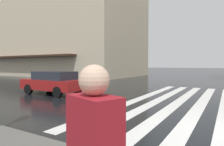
% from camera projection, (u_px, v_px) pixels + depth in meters
% --- Properties ---
extents(ground_plane, '(220.00, 220.00, 0.00)m').
position_uv_depth(ground_plane, '(214.00, 131.00, 5.45)').
color(ground_plane, black).
extents(zebra_crossing, '(13.00, 6.50, 0.01)m').
position_uv_depth(zebra_crossing, '(201.00, 103.00, 9.26)').
color(zebra_crossing, silver).
rests_on(zebra_crossing, ground_plane).
extents(haussmann_block_mid, '(15.26, 26.75, 24.09)m').
position_uv_depth(haussmann_block_mid, '(62.00, 8.00, 34.52)').
color(haussmann_block_mid, beige).
rests_on(haussmann_block_mid, ground_plane).
extents(car_red, '(1.85, 4.10, 1.41)m').
position_uv_depth(car_red, '(54.00, 82.00, 12.14)').
color(car_red, maroon).
rests_on(car_red, ground_plane).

